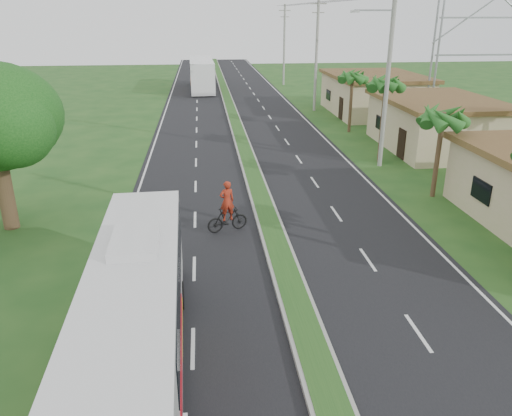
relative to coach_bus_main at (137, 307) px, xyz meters
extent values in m
plane|color=#1E4A1B|center=(4.91, 0.67, -1.97)|extent=(180.00, 180.00, 0.00)
cube|color=black|center=(4.91, 20.67, -1.96)|extent=(14.00, 160.00, 0.02)
cube|color=gray|center=(4.91, 20.67, -1.87)|extent=(1.20, 160.00, 0.17)
cube|color=#1E4A1B|center=(4.91, 20.67, -1.78)|extent=(0.95, 160.00, 0.02)
cube|color=silver|center=(-1.79, 20.67, -1.97)|extent=(0.12, 160.00, 0.01)
cube|color=silver|center=(11.61, 20.67, -1.97)|extent=(0.12, 160.00, 0.01)
cube|color=tan|center=(18.91, 22.67, -0.29)|extent=(7.00, 10.00, 3.35)
cube|color=#4C321B|center=(18.91, 22.67, 1.54)|extent=(7.60, 10.60, 0.32)
cube|color=tan|center=(18.91, 36.67, -0.22)|extent=(8.00, 11.00, 3.50)
cube|color=#4C321B|center=(18.91, 36.67, 1.69)|extent=(8.60, 11.60, 0.32)
cylinder|color=#473321|center=(14.31, 12.67, 0.33)|extent=(0.26, 0.26, 4.60)
cylinder|color=#473321|center=(13.71, 19.67, 0.73)|extent=(0.26, 0.26, 5.40)
cylinder|color=#473321|center=(14.21, 28.67, 0.43)|extent=(0.26, 0.26, 4.80)
cylinder|color=#473321|center=(-7.09, 10.67, 0.03)|extent=(0.70, 0.70, 4.00)
sphere|color=#114212|center=(-5.89, 9.67, 2.93)|extent=(3.40, 3.40, 3.40)
cylinder|color=gray|center=(13.41, 18.67, 4.03)|extent=(0.28, 0.28, 12.00)
cube|color=gray|center=(12.21, 18.67, 7.53)|extent=(2.40, 0.10, 0.10)
cylinder|color=gray|center=(13.41, 38.67, 3.53)|extent=(0.28, 0.28, 11.00)
cube|color=gray|center=(13.41, 38.67, 8.23)|extent=(1.60, 0.12, 0.12)
cube|color=gray|center=(13.41, 38.67, 7.43)|extent=(1.20, 0.10, 0.10)
cylinder|color=gray|center=(13.41, 58.67, 3.28)|extent=(0.28, 0.28, 10.50)
cube|color=gray|center=(13.41, 58.67, 7.73)|extent=(1.60, 0.12, 0.12)
cube|color=gray|center=(13.41, 58.67, 6.93)|extent=(1.20, 0.10, 0.10)
cylinder|color=gray|center=(21.91, 30.17, 4.03)|extent=(0.18, 0.18, 12.00)
cylinder|color=gray|center=(21.91, 31.17, 4.03)|extent=(0.18, 0.18, 12.00)
cube|color=gray|center=(26.91, 30.67, 4.03)|extent=(10.00, 0.14, 0.14)
cube|color=gray|center=(26.91, 30.67, 7.03)|extent=(10.00, 0.14, 0.14)
cube|color=silver|center=(0.00, -0.05, -0.10)|extent=(2.64, 11.13, 2.90)
cube|color=black|center=(-0.02, 0.50, 0.54)|extent=(2.62, 8.92, 1.16)
cube|color=#A70D19|center=(0.03, -1.16, -0.68)|extent=(2.50, 4.86, 0.51)
cube|color=yellow|center=(-0.01, 0.23, -0.91)|extent=(2.44, 2.84, 0.23)
cube|color=silver|center=(-0.03, 1.06, 1.48)|extent=(1.36, 2.25, 0.26)
cylinder|color=black|center=(-1.13, 2.87, -1.49)|extent=(0.32, 0.97, 0.96)
cylinder|color=black|center=(0.95, 2.93, -1.49)|extent=(0.32, 0.97, 0.96)
cube|color=white|center=(2.06, 55.01, 0.04)|extent=(3.13, 13.26, 3.67)
cube|color=black|center=(2.05, 55.59, 1.14)|extent=(3.11, 9.82, 1.25)
cube|color=#DD5216|center=(2.09, 53.87, -0.66)|extent=(3.04, 6.37, 0.40)
cylinder|color=black|center=(0.91, 49.54, -1.42)|extent=(0.37, 1.11, 1.10)
cylinder|color=black|center=(3.43, 49.59, -1.42)|extent=(0.37, 1.11, 1.10)
cylinder|color=black|center=(0.71, 59.87, -1.42)|extent=(0.37, 1.11, 1.10)
cylinder|color=black|center=(3.23, 59.92, -1.42)|extent=(0.37, 1.11, 1.10)
imported|color=black|center=(2.91, 9.16, -1.39)|extent=(1.98, 1.07, 1.15)
imported|color=maroon|center=(2.91, 9.16, -0.49)|extent=(0.78, 0.63, 1.86)
camera|label=1|loc=(1.97, -11.80, 7.36)|focal=35.00mm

